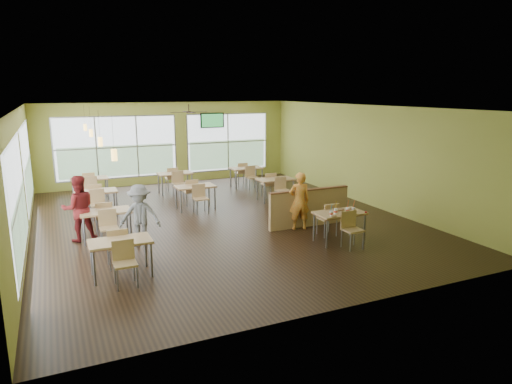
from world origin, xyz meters
TOP-DOWN VIEW (x-y plane):
  - room at (0.00, 0.00)m, footprint 12.00×12.04m
  - window_bays at (-2.65, 3.08)m, footprint 9.24×10.24m
  - main_table at (2.00, -3.00)m, footprint 1.22×1.52m
  - half_wall_divider at (2.00, -1.55)m, footprint 2.40×0.14m
  - dining_tables at (-1.05, 1.71)m, footprint 6.92×8.72m
  - pendant_lights at (-3.20, 0.68)m, footprint 0.11×7.31m
  - ceiling_fan at (-0.00, 3.00)m, footprint 1.25×1.25m
  - tv_backwall at (1.80, 5.90)m, footprint 1.00×0.07m
  - man_plaid at (1.61, -1.69)m, footprint 0.64×0.49m
  - patron_maroon at (-3.80, -0.30)m, footprint 0.84×0.68m
  - patron_grey at (-2.51, -1.32)m, footprint 1.11×0.89m
  - cup_blue at (1.61, -3.21)m, footprint 0.09×0.09m
  - cup_yellow at (1.80, -3.12)m, footprint 0.10×0.10m
  - cup_red_near at (2.14, -3.13)m, footprint 0.10×0.10m
  - cup_red_far at (2.26, -3.19)m, footprint 0.10×0.10m
  - food_basket at (2.32, -2.99)m, footprint 0.22×0.22m
  - ketchup_cup at (2.55, -3.30)m, footprint 0.06×0.06m
  - wrapper_left at (1.63, -3.30)m, footprint 0.19×0.18m
  - wrapper_mid at (2.09, -2.87)m, footprint 0.25×0.24m
  - wrapper_right at (2.21, -3.22)m, footprint 0.15×0.14m

SIDE VIEW (x-z plane):
  - half_wall_divider at x=2.00m, z-range 0.00..1.04m
  - dining_tables at x=-1.05m, z-range 0.20..1.07m
  - main_table at x=2.00m, z-range 0.20..1.07m
  - patron_grey at x=-2.51m, z-range 0.00..1.50m
  - ketchup_cup at x=2.55m, z-range 0.75..0.77m
  - wrapper_right at x=2.21m, z-range 0.75..0.78m
  - wrapper_left at x=1.63m, z-range 0.75..0.79m
  - man_plaid at x=1.61m, z-range 0.00..1.55m
  - wrapper_mid at x=2.09m, z-range 0.75..0.80m
  - food_basket at x=2.32m, z-range 0.75..0.80m
  - cup_blue at x=1.61m, z-range 0.65..0.98m
  - cup_red_far at x=2.26m, z-range 0.65..0.99m
  - cup_red_near at x=2.14m, z-range 0.65..0.99m
  - patron_maroon at x=-3.80m, z-range 0.00..1.64m
  - cup_yellow at x=1.80m, z-range 0.64..1.00m
  - window_bays at x=-2.65m, z-range 0.29..2.66m
  - room at x=0.00m, z-range 0.00..3.20m
  - tv_backwall at x=1.80m, z-range 2.15..2.75m
  - pendant_lights at x=-3.20m, z-range 2.02..2.88m
  - ceiling_fan at x=0.00m, z-range 2.80..3.09m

